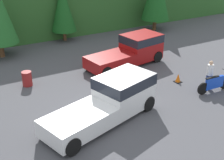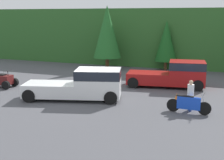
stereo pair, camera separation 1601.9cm
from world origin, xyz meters
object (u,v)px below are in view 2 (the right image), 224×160
at_px(quad_atv, 2,80).
at_px(steel_barrel, 85,74).
at_px(pickup_truck_second, 84,84).
at_px(rider_person, 190,94).
at_px(pickup_truck_red, 175,74).
at_px(traffic_cone, 177,98).
at_px(dirt_bike, 189,104).

height_order(quad_atv, steel_barrel, quad_atv).
bearing_deg(pickup_truck_second, rider_person, -16.56).
height_order(pickup_truck_red, quad_atv, pickup_truck_red).
xyz_separation_m(quad_atv, rider_person, (13.52, -1.00, 0.43)).
xyz_separation_m(rider_person, traffic_cone, (-0.97, 1.52, -0.68)).
bearing_deg(quad_atv, steel_barrel, 42.39).
bearing_deg(rider_person, quad_atv, 163.19).
relative_size(pickup_truck_second, quad_atv, 3.11).
distance_m(pickup_truck_red, rider_person, 5.74).
relative_size(pickup_truck_second, traffic_cone, 11.43).
bearing_deg(pickup_truck_red, dirt_bike, -82.06).
relative_size(pickup_truck_second, dirt_bike, 2.67).
bearing_deg(pickup_truck_second, traffic_cone, -1.15).
bearing_deg(dirt_bike, steel_barrel, 148.91).
relative_size(dirt_bike, traffic_cone, 4.28).
bearing_deg(pickup_truck_red, steel_barrel, 170.49).
height_order(dirt_bike, quad_atv, quad_atv).
distance_m(dirt_bike, traffic_cone, 2.20).
relative_size(quad_atv, rider_person, 1.18).
bearing_deg(dirt_bike, quad_atv, 176.32).
xyz_separation_m(pickup_truck_second, dirt_bike, (6.45, -0.48, -0.52)).
xyz_separation_m(dirt_bike, steel_barrel, (-9.06, 6.00, -0.05)).
height_order(rider_person, steel_barrel, rider_person).
distance_m(pickup_truck_second, dirt_bike, 6.49).
relative_size(pickup_truck_red, rider_person, 3.37).
relative_size(dirt_bike, quad_atv, 1.16).
bearing_deg(pickup_truck_red, quad_atv, -167.96).
relative_size(traffic_cone, steel_barrel, 0.62).
distance_m(pickup_truck_second, quad_atv, 7.14).
distance_m(pickup_truck_second, rider_person, 6.47).
distance_m(pickup_truck_red, dirt_bike, 6.19).
height_order(pickup_truck_second, quad_atv, pickup_truck_second).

